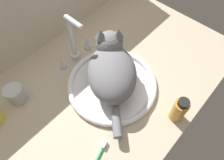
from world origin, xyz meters
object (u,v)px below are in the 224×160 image
at_px(sink_basin, 112,84).
at_px(metal_jar, 16,94).
at_px(amber_bottle, 179,110).
at_px(faucet, 74,44).
at_px(cat, 112,67).

bearing_deg(sink_basin, metal_jar, 141.97).
bearing_deg(metal_jar, amber_bottle, -54.52).
bearing_deg(sink_basin, amber_bottle, -77.28).
height_order(faucet, amber_bottle, faucet).
distance_m(faucet, metal_jar, 0.29).
distance_m(cat, metal_jar, 0.37).
xyz_separation_m(sink_basin, amber_bottle, (0.06, -0.26, 0.04)).
xyz_separation_m(sink_basin, metal_jar, (-0.29, 0.23, 0.03)).
xyz_separation_m(faucet, amber_bottle, (0.06, -0.47, -0.03)).
bearing_deg(faucet, amber_bottle, -82.88).
bearing_deg(metal_jar, faucet, -2.88).
bearing_deg(metal_jar, sink_basin, -38.03).
height_order(cat, metal_jar, cat).
distance_m(sink_basin, metal_jar, 0.37).
xyz_separation_m(metal_jar, amber_bottle, (0.35, -0.49, 0.02)).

